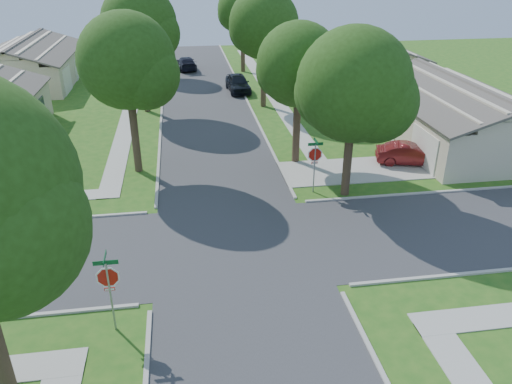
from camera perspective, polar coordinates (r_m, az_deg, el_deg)
The scene contains 20 objects.
ground at distance 22.07m, azimuth -2.29°, elevation -6.10°, with size 100.00×100.00×0.00m, color #255A18.
road_ns at distance 22.07m, azimuth -2.29°, elevation -6.09°, with size 7.00×100.00×0.02m, color #333335.
sidewalk_ne at distance 46.79m, azimuth 1.53°, elevation 11.59°, with size 1.20×40.00×0.04m, color #9E9B91.
sidewalk_nw at distance 46.28m, azimuth -13.78°, elevation 10.69°, with size 1.20×40.00×0.04m, color #9E9B91.
driveway at distance 29.90m, azimuth 11.31°, elevation 2.48°, with size 8.80×3.60×0.05m, color #9E9B91.
stop_sign_sw at distance 17.17m, azimuth -16.52°, elevation -9.67°, with size 1.05×0.80×2.98m.
stop_sign_ne at distance 26.09m, azimuth 6.75°, elevation 4.04°, with size 1.05×0.80×2.98m.
tree_e_near at distance 29.03m, azimuth 5.01°, elevation 13.86°, with size 4.97×4.80×8.28m.
tree_e_mid at distance 40.52m, azimuth 0.97°, elevation 18.31°, with size 5.59×5.40×9.21m.
tree_e_far at distance 53.32m, azimuth -1.50°, elevation 19.89°, with size 5.17×5.00×8.72m.
tree_w_near at distance 28.28m, azimuth -14.40°, elevation 13.82°, with size 5.38×5.20×8.97m.
tree_w_mid at distance 40.02m, azimuth -13.11°, elevation 17.92°, with size 5.80×5.60×9.56m.
tree_w_far at distance 53.02m, azimuth -12.21°, elevation 18.81°, with size 4.76×4.60×8.04m.
tree_ne_corner at distance 25.02m, azimuth 11.22°, elevation 11.36°, with size 5.80×5.60×8.66m.
house_ne_near at distance 36.07m, azimuth 21.79°, elevation 7.75°, with size 8.42×13.60×4.23m.
house_ne_far at distance 51.86m, azimuth 12.11°, elevation 14.18°, with size 8.42×13.60×4.23m.
house_nw_far at distance 53.47m, azimuth -24.38°, elevation 12.84°, with size 8.42×13.60×4.23m.
car_driveway at distance 31.39m, azimuth 17.08°, elevation 4.17°, with size 1.35×3.86×1.27m, color #601314.
car_curb_east at distance 46.15m, azimuth -2.08°, elevation 12.35°, with size 1.85×4.59×1.56m, color black.
car_curb_west at distance 55.62m, azimuth -7.99°, elevation 14.37°, with size 1.85×4.56×1.32m, color black.
Camera 1 is at (-1.95, -18.57, 11.76)m, focal length 35.00 mm.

